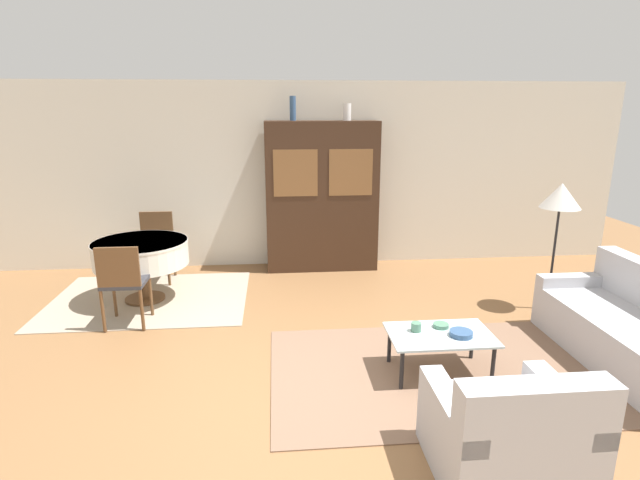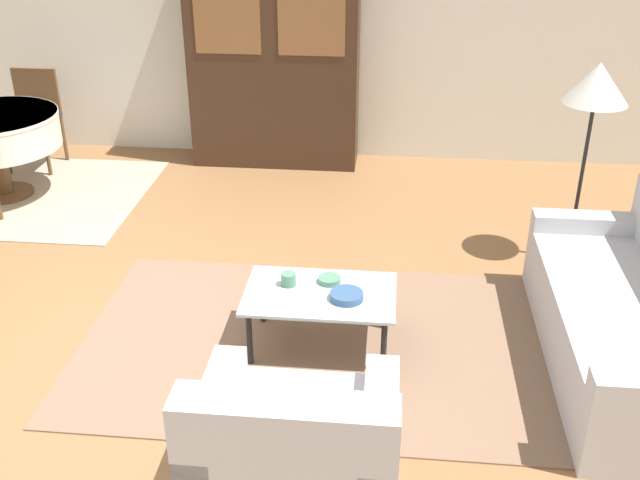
% 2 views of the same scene
% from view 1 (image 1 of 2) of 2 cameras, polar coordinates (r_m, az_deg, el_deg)
% --- Properties ---
extents(ground_plane, '(14.00, 14.00, 0.00)m').
position_cam_1_polar(ground_plane, '(4.44, -0.98, -16.81)').
color(ground_plane, brown).
extents(wall_back, '(10.00, 0.06, 2.70)m').
position_cam_1_polar(wall_back, '(7.46, -3.11, 7.37)').
color(wall_back, beige).
rests_on(wall_back, ground_plane).
extents(area_rug, '(3.04, 1.93, 0.01)m').
position_cam_1_polar(area_rug, '(4.82, 13.40, -14.41)').
color(area_rug, brown).
rests_on(area_rug, ground_plane).
extents(dining_rug, '(2.39, 1.83, 0.01)m').
position_cam_1_polar(dining_rug, '(6.65, -18.83, -6.38)').
color(dining_rug, gray).
rests_on(dining_rug, ground_plane).
extents(couch, '(0.86, 1.98, 0.87)m').
position_cam_1_polar(couch, '(5.52, 32.57, -9.04)').
color(couch, '#B2B2B7').
rests_on(couch, ground_plane).
extents(armchair, '(0.92, 0.83, 0.84)m').
position_cam_1_polar(armchair, '(3.62, 20.78, -20.13)').
color(armchair, '#B2B2B7').
rests_on(armchair, ground_plane).
extents(coffee_table, '(0.92, 0.59, 0.38)m').
position_cam_1_polar(coffee_table, '(4.64, 13.57, -10.79)').
color(coffee_table, black).
rests_on(coffee_table, area_rug).
extents(display_cabinet, '(1.61, 0.47, 2.15)m').
position_cam_1_polar(display_cabinet, '(7.25, 0.20, 4.98)').
color(display_cabinet, '#382316').
rests_on(display_cabinet, ground_plane).
extents(dining_table, '(1.13, 1.13, 0.75)m').
position_cam_1_polar(dining_table, '(6.45, -19.79, -1.45)').
color(dining_table, brown).
rests_on(dining_table, dining_rug).
extents(dining_chair_near, '(0.44, 0.44, 0.93)m').
position_cam_1_polar(dining_chair_near, '(5.75, -21.61, -4.20)').
color(dining_chair_near, brown).
rests_on(dining_chair_near, dining_rug).
extents(dining_chair_far, '(0.44, 0.44, 0.93)m').
position_cam_1_polar(dining_chair_far, '(7.20, -18.25, -0.14)').
color(dining_chair_far, brown).
rests_on(dining_chair_far, dining_rug).
extents(floor_lamp, '(0.45, 0.45, 1.51)m').
position_cam_1_polar(floor_lamp, '(6.26, 25.78, 4.10)').
color(floor_lamp, black).
rests_on(floor_lamp, ground_plane).
extents(cup, '(0.09, 0.09, 0.08)m').
position_cam_1_polar(cup, '(4.61, 10.93, -9.73)').
color(cup, '#4C7A60').
rests_on(cup, coffee_table).
extents(bowl, '(0.20, 0.20, 0.05)m').
position_cam_1_polar(bowl, '(4.62, 15.83, -10.24)').
color(bowl, '#33517A').
rests_on(bowl, coffee_table).
extents(bowl_small, '(0.14, 0.14, 0.04)m').
position_cam_1_polar(bowl_small, '(4.74, 13.65, -9.47)').
color(bowl_small, '#4C7A60').
rests_on(bowl_small, coffee_table).
extents(vase_tall, '(0.09, 0.09, 0.33)m').
position_cam_1_polar(vase_tall, '(7.12, -3.12, 14.79)').
color(vase_tall, '#33517A').
rests_on(vase_tall, display_cabinet).
extents(vase_short, '(0.11, 0.11, 0.23)m').
position_cam_1_polar(vase_short, '(7.18, 3.10, 14.41)').
color(vase_short, white).
rests_on(vase_short, display_cabinet).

